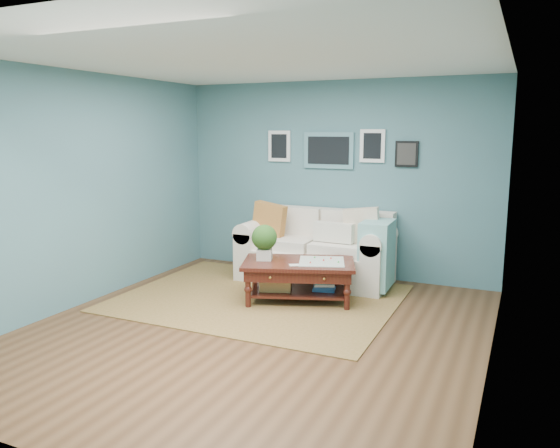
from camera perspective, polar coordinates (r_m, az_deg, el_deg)
The scene contains 4 objects.
room_shell at distance 5.43m, azimuth -2.57°, elevation 2.67°, with size 5.00×5.02×2.70m.
area_rug at distance 6.73m, azimuth -2.18°, elevation -7.71°, with size 3.24×2.60×0.01m, color brown.
loveseat at distance 7.38m, azimuth 4.45°, elevation -2.73°, with size 2.07×0.94×1.07m.
coffee_table at distance 6.52m, azimuth 1.35°, elevation -4.62°, with size 1.49×1.16×0.92m.
Camera 1 is at (2.45, -4.74, 2.04)m, focal length 35.00 mm.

